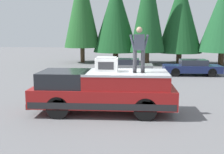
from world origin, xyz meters
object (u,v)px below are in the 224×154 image
object	(u,v)px
pickup_truck	(104,91)
parked_car_navy	(192,67)
parked_car_grey	(125,66)
compressor_unit	(107,64)
person_on_truck_bed	(139,48)

from	to	relation	value
pickup_truck	parked_car_navy	bearing A→B (deg)	-28.84
pickup_truck	parked_car_grey	bearing A→B (deg)	-3.41
compressor_unit	person_on_truck_bed	size ratio (longest dim) A/B	0.50
pickup_truck	parked_car_navy	size ratio (longest dim) A/B	1.35
parked_car_navy	parked_car_grey	size ratio (longest dim) A/B	1.00
pickup_truck	compressor_unit	world-z (taller)	compressor_unit
parked_car_navy	compressor_unit	bearing A→B (deg)	151.75
parked_car_grey	parked_car_navy	bearing A→B (deg)	-92.56
person_on_truck_bed	parked_car_navy	size ratio (longest dim) A/B	0.41
parked_car_grey	compressor_unit	bearing A→B (deg)	177.29
pickup_truck	person_on_truck_bed	world-z (taller)	person_on_truck_bed
pickup_truck	parked_car_navy	distance (m)	11.36
pickup_truck	parked_car_grey	world-z (taller)	pickup_truck
person_on_truck_bed	parked_car_navy	xyz separation A→B (m)	(10.14, -4.13, -1.97)
person_on_truck_bed	parked_car_grey	world-z (taller)	person_on_truck_bed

